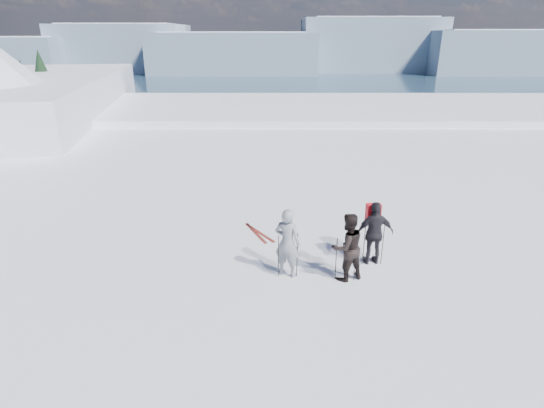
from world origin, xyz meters
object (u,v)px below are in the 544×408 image
Objects in this scene: skis_loose at (258,233)px; skier_grey at (287,243)px; skier_dark at (347,247)px; skier_pack at (375,233)px.

skier_grey is at bearing -71.17° from skis_loose.
skier_grey reaches higher than skier_dark.
skier_dark reaches higher than skis_loose.
skier_dark is (1.60, -0.19, -0.03)m from skier_grey.
skier_grey is 1.62m from skier_dark.
skier_dark reaches higher than skier_pack.
skier_pack is at bearing -141.52° from skier_grey.
skier_pack is 1.21× the size of skis_loose.
skis_loose is (-2.51, 2.86, -0.95)m from skier_dark.
skier_dark is 1.27m from skier_pack.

